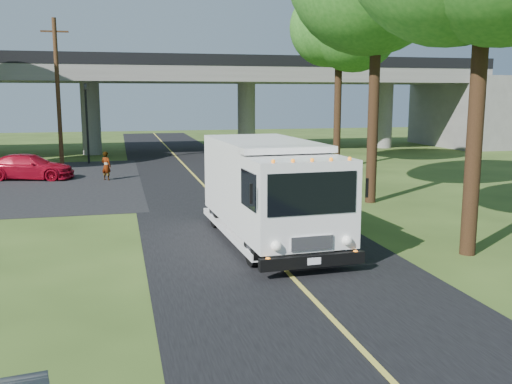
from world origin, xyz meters
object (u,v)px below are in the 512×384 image
object	(u,v)px
tree_right_far	(344,29)
pedestrian	(106,166)
red_sedan	(29,167)
utility_pole	(58,93)
step_van	(269,188)
traffic_signal	(87,115)

from	to	relation	value
tree_right_far	pedestrian	size ratio (longest dim) A/B	7.16
red_sedan	pedestrian	world-z (taller)	pedestrian
utility_pole	step_van	distance (m)	22.01
tree_right_far	red_sedan	bearing A→B (deg)	-178.55
traffic_signal	pedestrian	bearing A→B (deg)	-80.97
utility_pole	step_van	world-z (taller)	utility_pole
tree_right_far	step_van	distance (m)	19.60
red_sedan	pedestrian	size ratio (longest dim) A/B	3.02
utility_pole	pedestrian	size ratio (longest dim) A/B	5.86
tree_right_far	red_sedan	distance (m)	19.51
utility_pole	pedestrian	world-z (taller)	utility_pole
step_van	pedestrian	distance (m)	15.29
utility_pole	tree_right_far	size ratio (longest dim) A/B	0.82
traffic_signal	step_van	world-z (taller)	traffic_signal
utility_pole	red_sedan	bearing A→B (deg)	-105.05
utility_pole	pedestrian	distance (m)	7.60
utility_pole	pedestrian	xyz separation A→B (m)	(2.77, -5.96, -3.83)
tree_right_far	step_van	xyz separation A→B (m)	(-8.86, -16.19, -6.62)
step_van	pedestrian	size ratio (longest dim) A/B	4.89
step_van	pedestrian	xyz separation A→B (m)	(-5.08, 14.39, -0.92)
tree_right_far	utility_pole	bearing A→B (deg)	166.00
utility_pole	traffic_signal	bearing A→B (deg)	53.13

